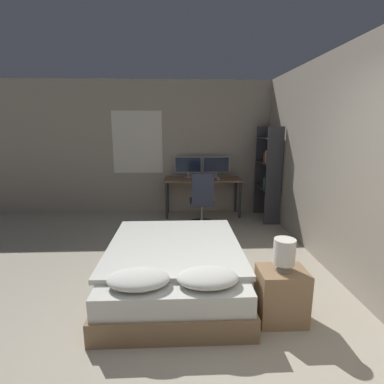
{
  "coord_description": "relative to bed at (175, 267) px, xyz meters",
  "views": [
    {
      "loc": [
        -0.16,
        -1.93,
        1.79
      ],
      "look_at": [
        0.05,
        2.8,
        0.75
      ],
      "focal_mm": 28.0,
      "sensor_mm": 36.0,
      "label": 1
    }
  ],
  "objects": [
    {
      "name": "ground_plane",
      "position": [
        0.22,
        -1.19,
        -0.24
      ],
      "size": [
        20.0,
        20.0,
        0.0
      ],
      "primitive_type": "plane",
      "color": "#B2A893"
    },
    {
      "name": "wall_back",
      "position": [
        0.21,
        3.14,
        1.11
      ],
      "size": [
        12.0,
        0.08,
        2.7
      ],
      "color": "#9E9384",
      "rests_on": "ground_plane"
    },
    {
      "name": "wall_side_right",
      "position": [
        1.97,
        0.31,
        1.11
      ],
      "size": [
        0.06,
        12.0,
        2.7
      ],
      "color": "#9E9384",
      "rests_on": "ground_plane"
    },
    {
      "name": "bed",
      "position": [
        0.0,
        0.0,
        0.0
      ],
      "size": [
        1.49,
        1.98,
        0.55
      ],
      "color": "#846647",
      "rests_on": "ground_plane"
    },
    {
      "name": "nightstand",
      "position": [
        1.0,
        -0.65,
        0.01
      ],
      "size": [
        0.43,
        0.34,
        0.51
      ],
      "color": "#997551",
      "rests_on": "ground_plane"
    },
    {
      "name": "bedside_lamp",
      "position": [
        1.0,
        -0.65,
        0.44
      ],
      "size": [
        0.2,
        0.2,
        0.3
      ],
      "color": "gray",
      "rests_on": "nightstand"
    },
    {
      "name": "desk",
      "position": [
        0.54,
        2.8,
        0.42
      ],
      "size": [
        1.54,
        0.55,
        0.76
      ],
      "color": "#846042",
      "rests_on": "ground_plane"
    },
    {
      "name": "monitor_left",
      "position": [
        0.25,
        2.97,
        0.77
      ],
      "size": [
        0.55,
        0.16,
        0.43
      ],
      "color": "#B7B7BC",
      "rests_on": "desk"
    },
    {
      "name": "monitor_right",
      "position": [
        0.83,
        2.97,
        0.77
      ],
      "size": [
        0.55,
        0.16,
        0.43
      ],
      "color": "#B7B7BC",
      "rests_on": "desk"
    },
    {
      "name": "keyboard",
      "position": [
        0.54,
        2.62,
        0.53
      ],
      "size": [
        0.41,
        0.13,
        0.02
      ],
      "color": "#B7B7BC",
      "rests_on": "desk"
    },
    {
      "name": "computer_mouse",
      "position": [
        0.83,
        2.62,
        0.54
      ],
      "size": [
        0.07,
        0.05,
        0.04
      ],
      "color": "#B7B7BC",
      "rests_on": "desk"
    },
    {
      "name": "office_chair",
      "position": [
        0.47,
        2.13,
        0.14
      ],
      "size": [
        0.52,
        0.52,
        0.99
      ],
      "color": "black",
      "rests_on": "ground_plane"
    },
    {
      "name": "bookshelf",
      "position": [
        1.77,
        2.44,
        0.75
      ],
      "size": [
        0.29,
        0.79,
        1.79
      ],
      "color": "#333338",
      "rests_on": "ground_plane"
    }
  ]
}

